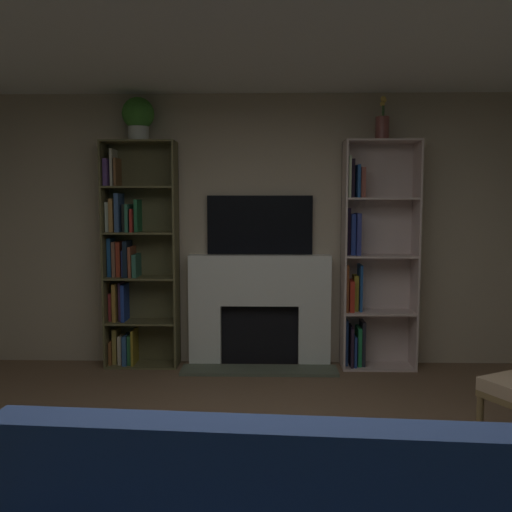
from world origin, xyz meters
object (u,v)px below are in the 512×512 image
at_px(bookshelf_left, 133,260).
at_px(potted_plant, 138,117).
at_px(vase_with_flowers, 382,126).
at_px(bookshelf_right, 369,260).
at_px(tv, 260,225).
at_px(fireplace, 260,308).

height_order(bookshelf_left, potted_plant, potted_plant).
xyz_separation_m(potted_plant, vase_with_flowers, (2.27, 0.00, -0.09)).
height_order(bookshelf_right, potted_plant, potted_plant).
distance_m(tv, bookshelf_right, 1.10).
xyz_separation_m(bookshelf_left, bookshelf_right, (2.27, -0.00, -0.00)).
bearing_deg(bookshelf_left, vase_with_flowers, -1.00).
relative_size(bookshelf_left, vase_with_flowers, 5.36).
bearing_deg(tv, vase_with_flowers, -5.99).
relative_size(fireplace, potted_plant, 3.65).
distance_m(potted_plant, vase_with_flowers, 2.27).
bearing_deg(vase_with_flowers, bookshelf_right, 156.45).
distance_m(fireplace, tv, 0.81).
height_order(fireplace, vase_with_flowers, vase_with_flowers).
xyz_separation_m(tv, bookshelf_left, (-1.22, -0.08, -0.33)).
height_order(bookshelf_left, bookshelf_right, same).
distance_m(fireplace, bookshelf_right, 1.15).
height_order(fireplace, bookshelf_left, bookshelf_left).
bearing_deg(fireplace, bookshelf_left, -179.51).
xyz_separation_m(bookshelf_right, potted_plant, (-2.18, -0.04, 1.35)).
height_order(tv, vase_with_flowers, vase_with_flowers).
xyz_separation_m(tv, potted_plant, (-1.13, -0.12, 1.01)).
bearing_deg(vase_with_flowers, bookshelf_left, 179.00).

